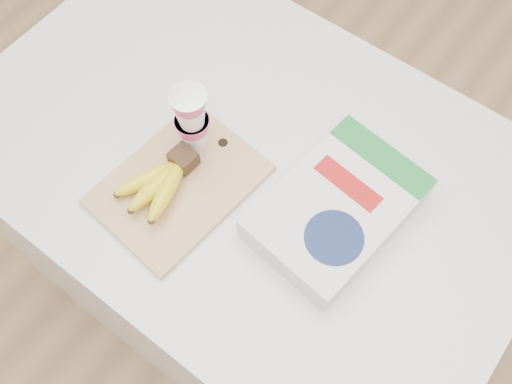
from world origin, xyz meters
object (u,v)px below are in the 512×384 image
cutting_board (179,185)px  table (248,237)px  bananas (161,181)px  cereal_box (337,209)px  yogurt_stack (191,119)px

cutting_board → table: bearing=73.3°
cutting_board → bananas: bananas is taller
table → cereal_box: size_ratio=3.54×
cutting_board → cereal_box: 0.31m
table → cereal_box: 0.54m
yogurt_stack → cereal_box: size_ratio=0.49×
yogurt_stack → cutting_board: bearing=-71.1°
bananas → yogurt_stack: bearing=95.4°
bananas → cereal_box: size_ratio=0.52×
bananas → yogurt_stack: (-0.01, 0.11, 0.07)m
table → cutting_board: cutting_board is taller
table → bananas: size_ratio=6.82×
table → bananas: bearing=-114.9°
bananas → cereal_box: (0.30, 0.16, -0.00)m
cutting_board → bananas: size_ratio=1.80×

